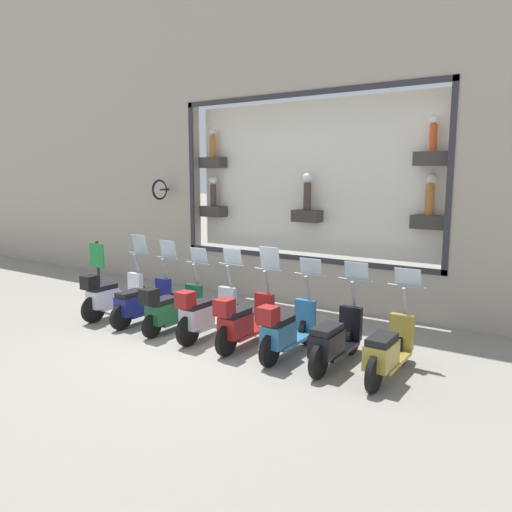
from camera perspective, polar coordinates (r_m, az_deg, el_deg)
name	(u,v)px	position (r m, az deg, el deg)	size (l,w,h in m)	color
ground_plane	(209,343)	(9.27, -5.39, -9.83)	(120.00, 120.00, 0.00)	gray
building_facade	(306,84)	(11.96, 5.78, 19.00)	(1.20, 36.00, 9.87)	#ADA08E
scooter_olive_0	(388,351)	(7.79, 14.82, -10.43)	(1.81, 0.61, 1.56)	black
scooter_black_1	(334,340)	(8.09, 8.95, -9.49)	(1.81, 0.61, 1.58)	black
scooter_teal_2	(285,330)	(8.40, 3.37, -8.40)	(1.81, 0.60, 1.56)	black
scooter_red_3	(243,321)	(8.85, -1.49, -7.44)	(1.81, 0.60, 1.70)	black
scooter_silver_4	(205,313)	(9.35, -5.84, -6.54)	(1.81, 0.60, 1.60)	black
scooter_green_5	(170,309)	(9.91, -9.79, -5.94)	(1.79, 0.60, 1.54)	black
scooter_navy_6	(142,303)	(10.56, -12.94, -5.21)	(1.80, 0.61, 1.64)	black
scooter_white_7	(111,295)	(11.14, -16.22, -4.29)	(1.81, 0.61, 1.70)	black
shop_sign_post	(98,273)	(11.87, -17.60, -1.84)	(0.36, 0.45, 1.56)	#232326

